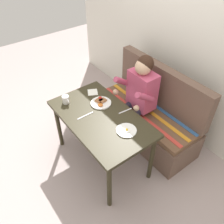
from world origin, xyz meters
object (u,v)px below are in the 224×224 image
table (101,122)px  plate_eggs (126,130)px  couch (149,116)px  napkin (93,92)px  coffee_mug (66,99)px  plate_breakfast (101,102)px  knife (85,116)px  person (138,93)px  fork (125,111)px

table → plate_eggs: 0.35m
couch → plate_eggs: bearing=-64.2°
plate_eggs → napkin: 0.76m
plate_eggs → coffee_mug: bearing=-161.0°
plate_breakfast → knife: bearing=-73.6°
couch → knife: size_ratio=7.20×
table → plate_eggs: size_ratio=5.80×
coffee_mug → napkin: (0.02, 0.35, -0.05)m
couch → plate_breakfast: size_ratio=6.08×
plate_breakfast → couch: bearing=73.3°
table → person: 0.60m
plate_breakfast → coffee_mug: size_ratio=2.01×
plate_eggs → fork: size_ratio=1.22×
table → plate_eggs: bearing=14.4°
couch → person: (-0.07, -0.17, 0.41)m
plate_breakfast → table: bearing=-34.9°
person → fork: (0.15, -0.32, -0.01)m
plate_eggs → coffee_mug: coffee_mug is taller
couch → table: bearing=-90.0°
couch → plate_eggs: (0.33, -0.68, 0.41)m
couch → knife: couch is taller
plate_breakfast → person: bearing=75.2°
couch → plate_breakfast: couch is taller
table → knife: size_ratio=6.00×
table → person: size_ratio=0.99×
table → napkin: bearing=157.7°
table → fork: size_ratio=7.06×
napkin → fork: bearing=10.8°
plate_eggs → napkin: bearing=173.3°
person → fork: size_ratio=7.13×
couch → fork: bearing=-80.3°
couch → napkin: 0.83m
couch → knife: bearing=-97.3°
knife → plate_breakfast: bearing=106.1°
plate_breakfast → napkin: plate_breakfast is taller
knife → plate_eggs: bearing=25.0°
fork → table: bearing=-101.9°
person → knife: 0.72m
couch → plate_eggs: 0.86m
napkin → knife: napkin is taller
person → coffee_mug: person is taller
coffee_mug → knife: bearing=9.6°
couch → person: bearing=-111.6°
couch → plate_eggs: size_ratio=6.96×
person → napkin: size_ratio=9.64×
coffee_mug → napkin: coffee_mug is taller
couch → plate_breakfast: bearing=-106.7°
fork → coffee_mug: bearing=-133.8°
fork → person: bearing=121.1°
table → napkin: size_ratio=9.54×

